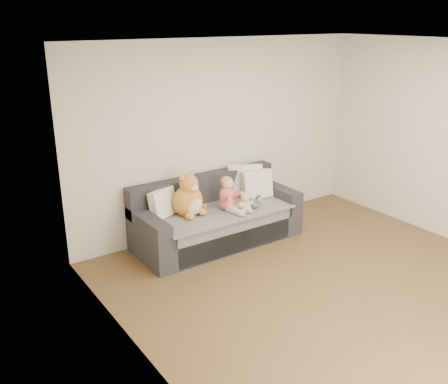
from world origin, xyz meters
name	(u,v)px	position (x,y,z in m)	size (l,w,h in m)	color
room_shell	(334,173)	(0.00, 0.42, 1.30)	(5.00, 5.00, 5.00)	brown
sofa	(216,219)	(-0.40, 2.06, 0.31)	(2.20, 0.94, 0.85)	#29292E
cushion_left	(163,203)	(-1.11, 2.19, 0.65)	(0.42, 0.31, 0.36)	silver
cushion_right_back	(245,180)	(0.21, 2.26, 0.69)	(0.52, 0.42, 0.45)	silver
cushion_right_front	(257,184)	(0.28, 2.07, 0.67)	(0.45, 0.26, 0.40)	silver
toddler	(229,196)	(-0.30, 1.90, 0.66)	(0.32, 0.46, 0.45)	#EE5D54
plush_cat	(189,198)	(-0.81, 2.06, 0.69)	(0.48, 0.44, 0.60)	#BD752A
teddy_bear	(245,203)	(-0.16, 1.75, 0.58)	(0.22, 0.16, 0.27)	tan
plush_cow	(254,202)	(0.02, 1.78, 0.55)	(0.15, 0.22, 0.18)	white
sippy_cup	(227,207)	(-0.34, 1.88, 0.53)	(0.10, 0.08, 0.11)	#513CA5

